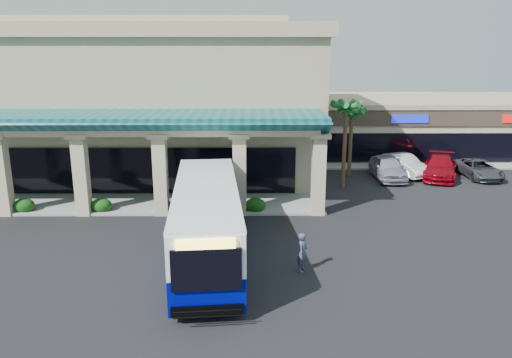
{
  "coord_description": "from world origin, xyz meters",
  "views": [
    {
      "loc": [
        2.23,
        -22.31,
        9.38
      ],
      "look_at": [
        2.43,
        4.87,
        2.2
      ],
      "focal_mm": 35.0,
      "sensor_mm": 36.0,
      "label": 1
    }
  ],
  "objects_px": {
    "pedestrian": "(303,252)",
    "car_silver": "(388,168)",
    "car_gray": "(479,169)",
    "transit_bus": "(207,223)",
    "car_white": "(403,165)",
    "car_red": "(440,167)"
  },
  "relations": [
    {
      "from": "pedestrian",
      "to": "car_silver",
      "type": "bearing_deg",
      "value": -1.54
    },
    {
      "from": "car_gray",
      "to": "pedestrian",
      "type": "bearing_deg",
      "value": -134.33
    },
    {
      "from": "transit_bus",
      "to": "car_red",
      "type": "distance_m",
      "value": 21.58
    },
    {
      "from": "transit_bus",
      "to": "car_white",
      "type": "distance_m",
      "value": 20.49
    },
    {
      "from": "transit_bus",
      "to": "pedestrian",
      "type": "relative_size",
      "value": 7.1
    },
    {
      "from": "car_silver",
      "to": "car_white",
      "type": "relative_size",
      "value": 1.04
    },
    {
      "from": "transit_bus",
      "to": "car_white",
      "type": "relative_size",
      "value": 2.56
    },
    {
      "from": "transit_bus",
      "to": "car_red",
      "type": "xyz_separation_m",
      "value": [
        15.98,
        14.47,
        -0.9
      ]
    },
    {
      "from": "pedestrian",
      "to": "car_red",
      "type": "height_order",
      "value": "pedestrian"
    },
    {
      "from": "car_gray",
      "to": "car_silver",
      "type": "bearing_deg",
      "value": -178.69
    },
    {
      "from": "car_white",
      "to": "car_red",
      "type": "distance_m",
      "value": 2.65
    },
    {
      "from": "car_silver",
      "to": "car_gray",
      "type": "bearing_deg",
      "value": 2.94
    },
    {
      "from": "car_silver",
      "to": "transit_bus",
      "type": "bearing_deg",
      "value": -130.38
    },
    {
      "from": "car_white",
      "to": "car_gray",
      "type": "height_order",
      "value": "car_white"
    },
    {
      "from": "car_red",
      "to": "car_gray",
      "type": "height_order",
      "value": "car_red"
    },
    {
      "from": "car_silver",
      "to": "car_gray",
      "type": "distance_m",
      "value": 6.9
    },
    {
      "from": "pedestrian",
      "to": "car_gray",
      "type": "bearing_deg",
      "value": -17.62
    },
    {
      "from": "pedestrian",
      "to": "car_red",
      "type": "relative_size",
      "value": 0.31
    },
    {
      "from": "pedestrian",
      "to": "car_white",
      "type": "xyz_separation_m",
      "value": [
        9.26,
        16.81,
        -0.07
      ]
    },
    {
      "from": "transit_bus",
      "to": "pedestrian",
      "type": "distance_m",
      "value": 4.54
    },
    {
      "from": "car_white",
      "to": "car_gray",
      "type": "distance_m",
      "value": 5.47
    },
    {
      "from": "transit_bus",
      "to": "car_gray",
      "type": "height_order",
      "value": "transit_bus"
    }
  ]
}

